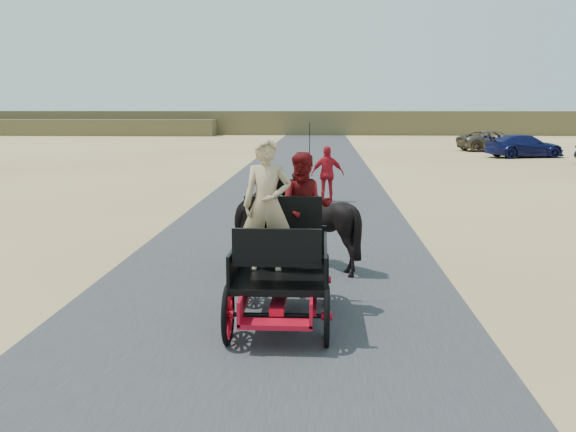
# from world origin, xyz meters

# --- Properties ---
(ground) EXTENTS (140.00, 140.00, 0.00)m
(ground) POSITION_xyz_m (0.00, 0.00, 0.00)
(ground) COLOR tan
(road) EXTENTS (6.00, 140.00, 0.01)m
(road) POSITION_xyz_m (0.00, 0.00, 0.01)
(road) COLOR #38383A
(road) RESTS_ON ground
(ridge_far) EXTENTS (140.00, 6.00, 2.40)m
(ridge_far) POSITION_xyz_m (0.00, 62.00, 1.20)
(ridge_far) COLOR brown
(ridge_far) RESTS_ON ground
(ridge_near) EXTENTS (40.00, 4.00, 1.60)m
(ridge_near) POSITION_xyz_m (-30.00, 58.00, 0.80)
(ridge_near) COLOR brown
(ridge_near) RESTS_ON ground
(carriage) EXTENTS (1.30, 2.40, 0.72)m
(carriage) POSITION_xyz_m (0.27, 2.47, 0.36)
(carriage) COLOR black
(carriage) RESTS_ON ground
(horse_left) EXTENTS (0.91, 2.01, 1.70)m
(horse_left) POSITION_xyz_m (-0.28, 5.47, 0.85)
(horse_left) COLOR black
(horse_left) RESTS_ON ground
(horse_right) EXTENTS (1.37, 1.54, 1.70)m
(horse_right) POSITION_xyz_m (0.82, 5.47, 0.85)
(horse_right) COLOR black
(horse_right) RESTS_ON ground
(driver_man) EXTENTS (0.66, 0.43, 1.80)m
(driver_man) POSITION_xyz_m (0.07, 2.52, 1.62)
(driver_man) COLOR tan
(driver_man) RESTS_ON carriage
(passenger_woman) EXTENTS (0.77, 0.60, 1.58)m
(passenger_woman) POSITION_xyz_m (0.57, 3.07, 1.51)
(passenger_woman) COLOR #660C0F
(passenger_woman) RESTS_ON carriage
(pedestrian) EXTENTS (1.05, 0.52, 1.73)m
(pedestrian) POSITION_xyz_m (0.96, 13.72, 0.86)
(pedestrian) COLOR red
(pedestrian) RESTS_ON ground
(car_c) EXTENTS (4.82, 2.88, 1.31)m
(car_c) POSITION_xyz_m (12.39, 31.72, 0.65)
(car_c) COLOR navy
(car_c) RESTS_ON ground
(car_d) EXTENTS (5.10, 3.03, 1.33)m
(car_d) POSITION_xyz_m (12.09, 37.11, 0.66)
(car_d) COLOR brown
(car_d) RESTS_ON ground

